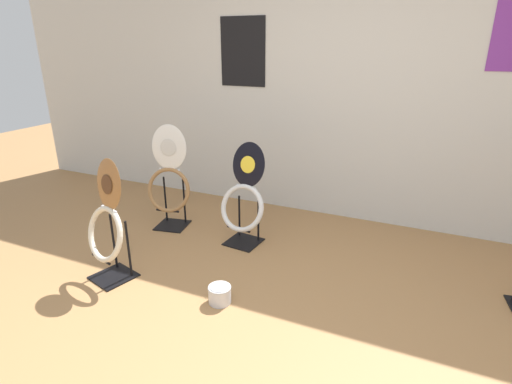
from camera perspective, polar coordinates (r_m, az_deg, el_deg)
name	(u,v)px	position (r m, az deg, el deg)	size (l,w,h in m)	color
ground_plane	(256,375)	(2.32, 0.00, -24.73)	(14.00, 14.00, 0.00)	#A37547
wall_back	(358,84)	(3.84, 14.40, 14.74)	(8.00, 0.07, 2.60)	silver
toilet_seat_display_white_plain	(169,181)	(3.77, -12.30, 1.57)	(0.44, 0.33, 0.97)	black
toilet_seat_display_woodgrain	(107,224)	(3.05, -20.51, -4.29)	(0.44, 0.34, 0.91)	black
toilet_seat_display_jazz_black	(244,201)	(3.39, -1.78, -1.33)	(0.43, 0.31, 0.88)	black
paint_can	(220,294)	(2.78, -5.21, -14.26)	(0.16, 0.16, 0.12)	silver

